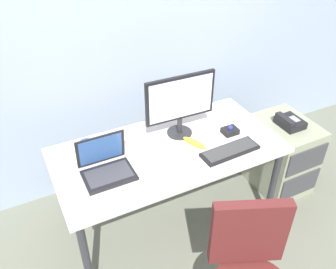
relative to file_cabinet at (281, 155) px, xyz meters
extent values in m
plane|color=#666959|center=(-1.04, 0.04, -0.31)|extent=(8.00, 8.00, 0.00)
cube|color=#8F9FB7|center=(-1.04, 0.78, 1.09)|extent=(6.00, 0.10, 2.80)
cube|color=beige|center=(-1.04, 0.04, 0.39)|extent=(1.55, 0.77, 0.03)
cylinder|color=#2D2D33|center=(-1.76, -0.29, 0.03)|extent=(0.05, 0.05, 0.68)
cylinder|color=#2D2D33|center=(-0.33, -0.29, 0.03)|extent=(0.05, 0.05, 0.68)
cylinder|color=#2D2D33|center=(-1.76, 0.37, 0.03)|extent=(0.05, 0.05, 0.68)
cylinder|color=#2D2D33|center=(-0.33, 0.37, 0.03)|extent=(0.05, 0.05, 0.68)
cube|color=gray|center=(0.00, 0.00, 0.00)|extent=(0.42, 0.52, 0.62)
cube|color=#38383D|center=(0.00, -0.26, 0.14)|extent=(0.38, 0.01, 0.21)
cube|color=#38383D|center=(0.00, -0.26, -0.12)|extent=(0.38, 0.01, 0.21)
cube|color=black|center=(0.00, -0.02, 0.34)|extent=(0.17, 0.20, 0.06)
cube|color=black|center=(-0.06, -0.02, 0.38)|extent=(0.05, 0.18, 0.04)
cube|color=gray|center=(0.02, -0.03, 0.37)|extent=(0.07, 0.08, 0.01)
cube|color=#56201F|center=(-0.99, -0.79, 0.41)|extent=(0.39, 0.21, 0.42)
cylinder|color=#262628|center=(-0.89, 0.17, 0.41)|extent=(0.18, 0.18, 0.01)
cylinder|color=#262628|center=(-0.89, 0.17, 0.47)|extent=(0.04, 0.04, 0.12)
cube|color=black|center=(-0.89, 0.17, 0.69)|extent=(0.50, 0.04, 0.32)
cube|color=white|center=(-0.89, 0.15, 0.69)|extent=(0.46, 0.02, 0.29)
cube|color=black|center=(-0.69, -0.18, 0.41)|extent=(0.41, 0.15, 0.02)
cube|color=#353535|center=(-0.69, -0.18, 0.43)|extent=(0.39, 0.13, 0.01)
cube|color=black|center=(-1.49, -0.05, 0.41)|extent=(0.31, 0.22, 0.02)
cube|color=#38383D|center=(-1.49, -0.05, 0.42)|extent=(0.27, 0.17, 0.00)
cube|color=black|center=(-1.49, 0.08, 0.53)|extent=(0.31, 0.04, 0.22)
cube|color=#335999|center=(-1.49, 0.07, 0.53)|extent=(0.27, 0.03, 0.19)
cube|color=black|center=(-0.56, 0.00, 0.42)|extent=(0.11, 0.09, 0.04)
sphere|color=navy|center=(-0.56, 0.00, 0.45)|extent=(0.04, 0.04, 0.04)
cylinder|color=#2D4C89|center=(-1.55, 0.22, 0.46)|extent=(0.08, 0.08, 0.11)
torus|color=#2A528F|center=(-1.51, 0.22, 0.46)|extent=(0.01, 0.07, 0.07)
ellipsoid|color=yellow|center=(-0.86, 0.00, 0.42)|extent=(0.12, 0.19, 0.04)
camera|label=1|loc=(-1.90, -1.68, 1.91)|focal=38.36mm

